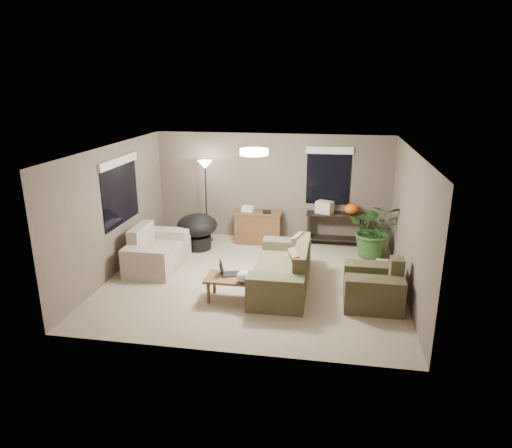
% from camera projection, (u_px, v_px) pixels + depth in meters
% --- Properties ---
extents(room_shell, '(5.50, 5.50, 5.50)m').
position_uv_depth(room_shell, '(254.00, 217.00, 8.37)').
color(room_shell, tan).
rests_on(room_shell, ground).
extents(main_sofa, '(0.95, 2.20, 0.85)m').
position_uv_depth(main_sofa, '(284.00, 272.00, 8.34)').
color(main_sofa, brown).
rests_on(main_sofa, ground).
extents(throw_pillows, '(0.34, 1.39, 0.47)m').
position_uv_depth(throw_pillows, '(298.00, 255.00, 8.20)').
color(throw_pillows, '#8C7251').
rests_on(throw_pillows, main_sofa).
extents(loveseat, '(0.90, 1.60, 0.85)m').
position_uv_depth(loveseat, '(156.00, 252.00, 9.29)').
color(loveseat, beige).
rests_on(loveseat, ground).
extents(armchair, '(0.95, 1.00, 0.85)m').
position_uv_depth(armchair, '(374.00, 288.00, 7.71)').
color(armchair, brown).
rests_on(armchair, ground).
extents(coffee_table, '(1.00, 0.55, 0.42)m').
position_uv_depth(coffee_table, '(235.00, 281.00, 7.83)').
color(coffee_table, brown).
rests_on(coffee_table, ground).
extents(laptop, '(0.41, 0.34, 0.24)m').
position_uv_depth(laptop, '(227.00, 271.00, 7.92)').
color(laptop, black).
rests_on(laptop, coffee_table).
extents(plastic_bag, '(0.30, 0.28, 0.19)m').
position_uv_depth(plastic_bag, '(245.00, 276.00, 7.61)').
color(plastic_bag, white).
rests_on(plastic_bag, coffee_table).
extents(desk, '(1.10, 0.50, 0.75)m').
position_uv_depth(desk, '(258.00, 227.00, 10.64)').
color(desk, brown).
rests_on(desk, ground).
extents(desk_papers, '(0.70, 0.29, 0.12)m').
position_uv_depth(desk_papers, '(252.00, 209.00, 10.53)').
color(desk_papers, silver).
rests_on(desk_papers, desk).
extents(console_table, '(1.30, 0.40, 0.75)m').
position_uv_depth(console_table, '(335.00, 226.00, 10.49)').
color(console_table, black).
rests_on(console_table, ground).
extents(pumpkin, '(0.31, 0.31, 0.25)m').
position_uv_depth(pumpkin, '(351.00, 209.00, 10.31)').
color(pumpkin, orange).
rests_on(pumpkin, console_table).
extents(cardboard_box, '(0.44, 0.39, 0.27)m').
position_uv_depth(cardboard_box, '(325.00, 207.00, 10.40)').
color(cardboard_box, beige).
rests_on(cardboard_box, console_table).
extents(papasan_chair, '(1.05, 1.05, 0.80)m').
position_uv_depth(papasan_chair, '(197.00, 229.00, 10.23)').
color(papasan_chair, black).
rests_on(papasan_chair, ground).
extents(floor_lamp, '(0.32, 0.32, 1.91)m').
position_uv_depth(floor_lamp, '(205.00, 174.00, 10.43)').
color(floor_lamp, black).
rests_on(floor_lamp, ground).
extents(ceiling_fixture, '(0.50, 0.50, 0.10)m').
position_uv_depth(ceiling_fixture, '(254.00, 152.00, 8.02)').
color(ceiling_fixture, white).
rests_on(ceiling_fixture, room_shell).
extents(houseplant, '(1.10, 1.22, 0.95)m').
position_uv_depth(houseplant, '(374.00, 235.00, 9.76)').
color(houseplant, '#2D5923').
rests_on(houseplant, ground).
extents(cat_scratching_post, '(0.32, 0.32, 0.50)m').
position_uv_depth(cat_scratching_post, '(381.00, 275.00, 8.39)').
color(cat_scratching_post, tan).
rests_on(cat_scratching_post, ground).
extents(window_left, '(0.05, 1.56, 1.33)m').
position_uv_depth(window_left, '(120.00, 180.00, 8.93)').
color(window_left, black).
rests_on(window_left, room_shell).
extents(window_back, '(1.06, 0.05, 1.33)m').
position_uv_depth(window_back, '(329.00, 166.00, 10.34)').
color(window_back, black).
rests_on(window_back, room_shell).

